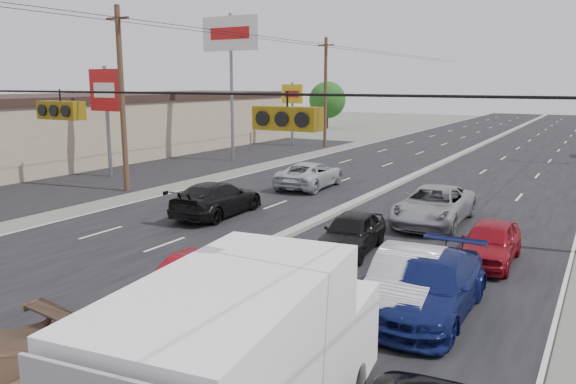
# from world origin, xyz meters

# --- Properties ---
(ground) EXTENTS (200.00, 200.00, 0.00)m
(ground) POSITION_xyz_m (0.00, 0.00, 0.00)
(ground) COLOR #606356
(ground) RESTS_ON ground
(road_surface) EXTENTS (20.00, 160.00, 0.02)m
(road_surface) POSITION_xyz_m (0.00, 30.00, 0.00)
(road_surface) COLOR black
(road_surface) RESTS_ON ground
(center_median) EXTENTS (0.50, 160.00, 0.20)m
(center_median) POSITION_xyz_m (0.00, 30.00, 0.10)
(center_median) COLOR gray
(center_median) RESTS_ON ground
(strip_mall) EXTENTS (12.00, 42.00, 4.60)m
(strip_mall) POSITION_xyz_m (-26.00, 25.00, 2.30)
(strip_mall) COLOR tan
(strip_mall) RESTS_ON ground
(parking_lot) EXTENTS (10.00, 42.00, 0.02)m
(parking_lot) POSITION_xyz_m (-17.00, 25.00, 0.00)
(parking_lot) COLOR black
(parking_lot) RESTS_ON ground
(utility_pole_left_b) EXTENTS (1.60, 0.30, 10.00)m
(utility_pole_left_b) POSITION_xyz_m (-12.50, 15.00, 5.11)
(utility_pole_left_b) COLOR #422D1E
(utility_pole_left_b) RESTS_ON ground
(utility_pole_left_c) EXTENTS (1.60, 0.30, 10.00)m
(utility_pole_left_c) POSITION_xyz_m (-12.50, 40.00, 5.11)
(utility_pole_left_c) COLOR #422D1E
(utility_pole_left_c) RESTS_ON ground
(traffic_signals) EXTENTS (25.00, 0.30, 0.54)m
(traffic_signals) POSITION_xyz_m (1.40, 0.00, 5.49)
(traffic_signals) COLOR black
(traffic_signals) RESTS_ON ground
(pole_sign_mid) EXTENTS (2.60, 0.25, 7.00)m
(pole_sign_mid) POSITION_xyz_m (-17.00, 18.00, 5.11)
(pole_sign_mid) COLOR slate
(pole_sign_mid) RESTS_ON ground
(pole_sign_billboard) EXTENTS (5.00, 0.25, 11.00)m
(pole_sign_billboard) POSITION_xyz_m (-14.50, 28.00, 8.87)
(pole_sign_billboard) COLOR slate
(pole_sign_billboard) RESTS_ON ground
(pole_sign_far) EXTENTS (2.20, 0.25, 6.00)m
(pole_sign_far) POSITION_xyz_m (-16.00, 40.00, 4.41)
(pole_sign_far) COLOR slate
(pole_sign_far) RESTS_ON ground
(tree_left_far) EXTENTS (4.80, 4.80, 6.12)m
(tree_left_far) POSITION_xyz_m (-22.00, 60.00, 3.72)
(tree_left_far) COLOR #382619
(tree_left_far) RESTS_ON ground
(box_truck) EXTENTS (3.07, 6.75, 3.31)m
(box_truck) POSITION_xyz_m (6.25, -0.66, 1.70)
(box_truck) COLOR black
(box_truck) RESTS_ON ground
(red_sedan) EXTENTS (1.81, 4.34, 1.40)m
(red_sedan) POSITION_xyz_m (1.40, 3.78, 0.70)
(red_sedan) COLOR maroon
(red_sedan) RESTS_ON ground
(queue_car_a) EXTENTS (2.05, 4.32, 1.43)m
(queue_car_a) POSITION_xyz_m (3.00, 10.63, 0.71)
(queue_car_a) COLOR black
(queue_car_a) RESTS_ON ground
(queue_car_b) EXTENTS (2.08, 4.87, 1.56)m
(queue_car_b) POSITION_xyz_m (6.32, 6.68, 0.78)
(queue_car_b) COLOR silver
(queue_car_b) RESTS_ON ground
(queue_car_c) EXTENTS (2.68, 5.70, 1.57)m
(queue_car_c) POSITION_xyz_m (4.39, 16.19, 0.79)
(queue_car_c) COLOR gray
(queue_car_c) RESTS_ON ground
(queue_car_d) EXTENTS (2.15, 5.26, 1.53)m
(queue_car_d) POSITION_xyz_m (7.00, 6.58, 0.76)
(queue_car_d) COLOR navy
(queue_car_d) RESTS_ON ground
(queue_car_e) EXTENTS (1.70, 4.16, 1.41)m
(queue_car_e) POSITION_xyz_m (7.51, 11.83, 0.71)
(queue_car_e) COLOR maroon
(queue_car_e) RESTS_ON ground
(oncoming_near) EXTENTS (2.45, 5.45, 1.55)m
(oncoming_near) POSITION_xyz_m (-4.55, 12.78, 0.77)
(oncoming_near) COLOR black
(oncoming_near) RESTS_ON ground
(oncoming_far) EXTENTS (2.74, 5.47, 1.49)m
(oncoming_far) POSITION_xyz_m (-4.11, 21.04, 0.74)
(oncoming_far) COLOR #B3B7BC
(oncoming_far) RESTS_ON ground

